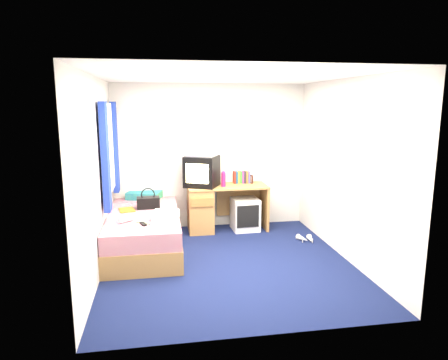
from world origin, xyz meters
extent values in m
plane|color=#0C1438|center=(0.00, 0.00, 0.00)|extent=(3.40, 3.40, 0.00)
plane|color=white|center=(0.00, 0.00, 2.40)|extent=(3.40, 3.40, 0.00)
plane|color=silver|center=(0.00, 1.70, 1.20)|extent=(3.20, 0.00, 3.20)
plane|color=silver|center=(0.00, -1.70, 1.20)|extent=(3.20, 0.00, 3.20)
plane|color=silver|center=(-1.60, 0.00, 1.20)|extent=(0.00, 3.40, 3.40)
plane|color=silver|center=(1.60, 0.00, 1.20)|extent=(0.00, 3.40, 3.40)
cube|color=#AC7F48|center=(-1.10, 0.70, 0.15)|extent=(1.00, 2.00, 0.30)
cube|color=olive|center=(-0.60, 0.30, 0.16)|extent=(0.02, 0.70, 0.18)
cube|color=silver|center=(-1.10, 0.70, 0.42)|extent=(0.98, 1.98, 0.24)
cube|color=#184E9C|center=(-1.11, 1.60, 0.60)|extent=(0.60, 0.48, 0.11)
cube|color=#AC7F48|center=(0.24, 1.42, 0.73)|extent=(1.30, 0.55, 0.03)
cube|color=#AC7F48|center=(-0.21, 1.42, 0.36)|extent=(0.40, 0.52, 0.72)
cube|color=#AC7F48|center=(0.87, 1.42, 0.36)|extent=(0.04, 0.52, 0.72)
cube|color=#AC7F48|center=(0.49, 1.67, 0.45)|extent=(0.78, 0.03, 0.55)
cube|color=white|center=(0.53, 1.37, 0.27)|extent=(0.45, 0.45, 0.53)
cube|color=black|center=(-0.18, 1.44, 1.00)|extent=(0.64, 0.62, 0.49)
cube|color=#D7C788|center=(-0.27, 1.23, 1.00)|extent=(0.34, 0.17, 0.31)
cube|color=silver|center=(-0.18, 1.44, 1.29)|extent=(0.54, 0.48, 0.08)
cube|color=maroon|center=(0.39, 1.60, 0.85)|extent=(0.03, 0.13, 0.20)
cube|color=navy|center=(0.42, 1.60, 0.85)|extent=(0.03, 0.13, 0.20)
cube|color=gold|center=(0.46, 1.60, 0.85)|extent=(0.03, 0.13, 0.20)
cube|color=#337F33|center=(0.49, 1.60, 0.85)|extent=(0.03, 0.13, 0.20)
cube|color=#7F337F|center=(0.53, 1.60, 0.85)|extent=(0.03, 0.13, 0.20)
cube|color=#262626|center=(0.56, 1.60, 0.85)|extent=(0.03, 0.13, 0.20)
cube|color=#B26633|center=(0.60, 1.60, 0.85)|extent=(0.03, 0.13, 0.20)
cube|color=#4C4C99|center=(0.63, 1.60, 0.85)|extent=(0.03, 0.13, 0.20)
cube|color=black|center=(0.67, 1.56, 0.82)|extent=(0.05, 0.12, 0.14)
cylinder|color=#C21B5A|center=(0.16, 1.35, 0.86)|extent=(0.09, 0.09, 0.23)
cylinder|color=white|center=(0.18, 1.47, 0.83)|extent=(0.06, 0.06, 0.17)
cube|color=black|center=(-1.04, 0.98, 0.62)|extent=(0.34, 0.21, 0.17)
torus|color=black|center=(-1.04, 0.98, 0.75)|extent=(0.20, 0.03, 0.20)
cube|color=white|center=(-0.79, 0.35, 0.60)|extent=(0.39, 0.35, 0.11)
cube|color=yellow|center=(-1.34, 0.90, 0.55)|extent=(0.26, 0.32, 0.01)
cylinder|color=silver|center=(-1.31, 0.30, 0.58)|extent=(0.20, 0.18, 0.07)
cube|color=gold|center=(-1.07, 0.21, 0.55)|extent=(0.22, 0.17, 0.01)
cube|color=black|center=(-1.08, 0.14, 0.55)|extent=(0.10, 0.17, 0.02)
cube|color=silver|center=(-1.58, 0.90, 1.45)|extent=(0.02, 0.90, 1.10)
cube|color=white|center=(-1.57, 0.90, 2.04)|extent=(0.06, 1.06, 0.08)
cube|color=white|center=(-1.57, 0.90, 0.86)|extent=(0.06, 1.06, 0.08)
cube|color=navy|center=(-1.53, 0.31, 1.40)|extent=(0.08, 0.24, 1.40)
cube|color=navy|center=(-1.53, 1.49, 1.40)|extent=(0.08, 0.24, 1.40)
cone|color=silver|center=(1.28, 0.66, 0.04)|extent=(0.17, 0.24, 0.09)
cone|color=silver|center=(1.38, 0.61, 0.04)|extent=(0.13, 0.23, 0.09)
camera|label=1|loc=(-0.86, -4.89, 2.07)|focal=32.00mm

